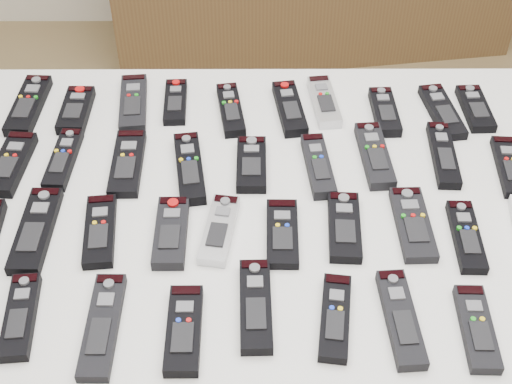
{
  "coord_description": "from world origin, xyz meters",
  "views": [
    {
      "loc": [
        -0.11,
        -0.94,
        1.76
      ],
      "look_at": [
        -0.11,
        0.03,
        0.8
      ],
      "focal_mm": 50.0,
      "sensor_mm": 36.0,
      "label": 1
    }
  ],
  "objects_px": {
    "remote_4": "(231,110)",
    "remote_33": "(256,305)",
    "remote_16": "(375,155)",
    "remote_34": "(335,317)",
    "remote_0": "(29,105)",
    "remote_31": "(103,326)",
    "remote_1": "(76,110)",
    "remote_5": "(290,108)",
    "remote_14": "(251,164)",
    "remote_9": "(475,108)",
    "remote_24": "(282,233)",
    "table": "(256,220)",
    "remote_17": "(443,155)",
    "remote_2": "(133,103)",
    "remote_30": "(20,316)",
    "remote_7": "(385,112)",
    "remote_21": "(100,231)",
    "remote_26": "(413,224)",
    "remote_22": "(171,232)",
    "remote_25": "(344,227)",
    "remote_6": "(324,102)",
    "remote_15": "(318,166)",
    "remote_23": "(219,230)",
    "remote_12": "(127,163)",
    "remote_32": "(184,330)",
    "remote_35": "(401,318)",
    "remote_3": "(175,102)",
    "remote_36": "(477,328)",
    "remote_20": "(36,230)",
    "remote_11": "(63,159)",
    "remote_13": "(190,168)",
    "remote_8": "(442,112)",
    "remote_10": "(11,164)",
    "remote_18": "(509,167)",
    "remote_27": "(466,236)"
  },
  "relations": [
    {
      "from": "table",
      "to": "remote_11",
      "type": "distance_m",
      "value": 0.41
    },
    {
      "from": "remote_6",
      "to": "remote_12",
      "type": "xyz_separation_m",
      "value": [
        -0.41,
        -0.2,
        -0.0
      ]
    },
    {
      "from": "remote_5",
      "to": "remote_27",
      "type": "relative_size",
      "value": 1.06
    },
    {
      "from": "remote_4",
      "to": "remote_34",
      "type": "relative_size",
      "value": 1.02
    },
    {
      "from": "remote_4",
      "to": "remote_33",
      "type": "height_order",
      "value": "same"
    },
    {
      "from": "remote_17",
      "to": "remote_24",
      "type": "distance_m",
      "value": 0.4
    },
    {
      "from": "remote_3",
      "to": "remote_34",
      "type": "height_order",
      "value": "remote_34"
    },
    {
      "from": "remote_17",
      "to": "remote_23",
      "type": "distance_m",
      "value": 0.5
    },
    {
      "from": "remote_18",
      "to": "remote_27",
      "type": "distance_m",
      "value": 0.23
    },
    {
      "from": "remote_4",
      "to": "remote_11",
      "type": "relative_size",
      "value": 0.99
    },
    {
      "from": "remote_4",
      "to": "remote_9",
      "type": "relative_size",
      "value": 1.14
    },
    {
      "from": "remote_0",
      "to": "remote_3",
      "type": "bearing_deg",
      "value": 5.36
    },
    {
      "from": "remote_22",
      "to": "remote_24",
      "type": "height_order",
      "value": "remote_22"
    },
    {
      "from": "remote_22",
      "to": "remote_25",
      "type": "relative_size",
      "value": 1.01
    },
    {
      "from": "remote_9",
      "to": "remote_24",
      "type": "distance_m",
      "value": 0.57
    },
    {
      "from": "remote_22",
      "to": "remote_30",
      "type": "height_order",
      "value": "remote_22"
    },
    {
      "from": "remote_5",
      "to": "remote_16",
      "type": "xyz_separation_m",
      "value": [
        0.17,
        -0.16,
        0.0
      ]
    },
    {
      "from": "remote_0",
      "to": "remote_35",
      "type": "bearing_deg",
      "value": -35.04
    },
    {
      "from": "remote_15",
      "to": "remote_35",
      "type": "distance_m",
      "value": 0.39
    },
    {
      "from": "remote_2",
      "to": "remote_30",
      "type": "relative_size",
      "value": 1.14
    },
    {
      "from": "remote_14",
      "to": "remote_25",
      "type": "relative_size",
      "value": 0.93
    },
    {
      "from": "remote_4",
      "to": "remote_33",
      "type": "distance_m",
      "value": 0.53
    },
    {
      "from": "remote_33",
      "to": "remote_36",
      "type": "height_order",
      "value": "remote_33"
    },
    {
      "from": "table",
      "to": "remote_2",
      "type": "relative_size",
      "value": 6.62
    },
    {
      "from": "remote_17",
      "to": "remote_21",
      "type": "height_order",
      "value": "remote_17"
    },
    {
      "from": "remote_15",
      "to": "remote_23",
      "type": "bearing_deg",
      "value": -143.98
    },
    {
      "from": "remote_8",
      "to": "remote_10",
      "type": "height_order",
      "value": "remote_10"
    },
    {
      "from": "remote_16",
      "to": "remote_31",
      "type": "relative_size",
      "value": 0.93
    },
    {
      "from": "remote_2",
      "to": "remote_12",
      "type": "bearing_deg",
      "value": -91.73
    },
    {
      "from": "remote_16",
      "to": "remote_34",
      "type": "relative_size",
      "value": 1.12
    },
    {
      "from": "remote_22",
      "to": "remote_31",
      "type": "relative_size",
      "value": 0.82
    },
    {
      "from": "remote_3",
      "to": "remote_14",
      "type": "height_order",
      "value": "remote_14"
    },
    {
      "from": "remote_20",
      "to": "remote_31",
      "type": "xyz_separation_m",
      "value": [
        0.15,
        -0.21,
        -0.0
      ]
    },
    {
      "from": "remote_3",
      "to": "remote_14",
      "type": "distance_m",
      "value": 0.27
    },
    {
      "from": "remote_10",
      "to": "remote_23",
      "type": "bearing_deg",
      "value": -18.57
    },
    {
      "from": "remote_25",
      "to": "remote_26",
      "type": "bearing_deg",
      "value": 6.42
    },
    {
      "from": "remote_11",
      "to": "remote_13",
      "type": "relative_size",
      "value": 0.88
    },
    {
      "from": "remote_0",
      "to": "remote_31",
      "type": "xyz_separation_m",
      "value": [
        0.25,
        -0.59,
        -0.0
      ]
    },
    {
      "from": "remote_3",
      "to": "remote_15",
      "type": "xyz_separation_m",
      "value": [
        0.31,
        -0.22,
        0.0
      ]
    },
    {
      "from": "remote_7",
      "to": "remote_21",
      "type": "relative_size",
      "value": 0.9
    },
    {
      "from": "remote_32",
      "to": "remote_35",
      "type": "bearing_deg",
      "value": 3.19
    },
    {
      "from": "remote_5",
      "to": "remote_14",
      "type": "height_order",
      "value": "remote_5"
    },
    {
      "from": "table",
      "to": "remote_1",
      "type": "relative_size",
      "value": 8.45
    },
    {
      "from": "remote_30",
      "to": "remote_26",
      "type": "bearing_deg",
      "value": 12.01
    },
    {
      "from": "remote_14",
      "to": "remote_33",
      "type": "bearing_deg",
      "value": -88.55
    },
    {
      "from": "remote_26",
      "to": "remote_3",
      "type": "bearing_deg",
      "value": 139.78
    },
    {
      "from": "remote_1",
      "to": "remote_4",
      "type": "relative_size",
      "value": 0.87
    },
    {
      "from": "remote_12",
      "to": "remote_14",
      "type": "relative_size",
      "value": 1.23
    },
    {
      "from": "remote_4",
      "to": "remote_6",
      "type": "bearing_deg",
      "value": -0.68
    },
    {
      "from": "remote_24",
      "to": "remote_26",
      "type": "bearing_deg",
      "value": 6.12
    }
  ]
}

